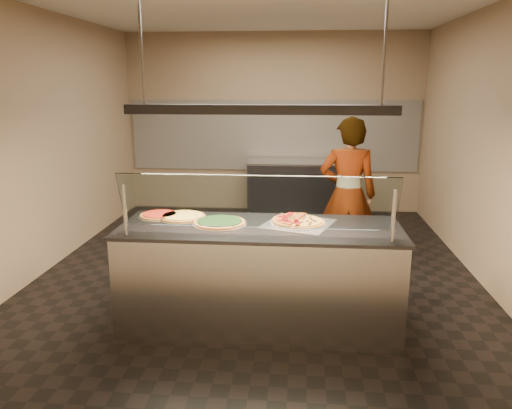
# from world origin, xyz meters

# --- Properties ---
(ground) EXTENTS (5.00, 6.00, 0.02)m
(ground) POSITION_xyz_m (0.00, 0.00, -0.01)
(ground) COLOR black
(ground) RESTS_ON ground
(ceiling) EXTENTS (5.00, 6.00, 0.02)m
(ceiling) POSITION_xyz_m (0.00, 0.00, 3.01)
(ceiling) COLOR silver
(ceiling) RESTS_ON wall_back
(wall_back) EXTENTS (5.00, 0.02, 3.00)m
(wall_back) POSITION_xyz_m (0.00, 3.01, 1.50)
(wall_back) COLOR #9B7F64
(wall_back) RESTS_ON ground
(wall_front) EXTENTS (5.00, 0.02, 3.00)m
(wall_front) POSITION_xyz_m (0.00, -3.01, 1.50)
(wall_front) COLOR #9B7F64
(wall_front) RESTS_ON ground
(wall_left) EXTENTS (0.02, 6.00, 3.00)m
(wall_left) POSITION_xyz_m (-2.51, 0.00, 1.50)
(wall_left) COLOR #9B7F64
(wall_left) RESTS_ON ground
(wall_right) EXTENTS (0.02, 6.00, 3.00)m
(wall_right) POSITION_xyz_m (2.51, 0.00, 1.50)
(wall_right) COLOR #9B7F64
(wall_right) RESTS_ON ground
(tile_band) EXTENTS (4.90, 0.02, 1.20)m
(tile_band) POSITION_xyz_m (0.00, 2.98, 1.30)
(tile_band) COLOR silver
(tile_band) RESTS_ON wall_back
(serving_counter) EXTENTS (2.50, 0.94, 0.93)m
(serving_counter) POSITION_xyz_m (0.13, -1.32, 0.47)
(serving_counter) COLOR #B7B7BC
(serving_counter) RESTS_ON ground
(sneeze_guard) EXTENTS (2.26, 0.18, 0.54)m
(sneeze_guard) POSITION_xyz_m (0.13, -1.66, 1.23)
(sneeze_guard) COLOR #B7B7BC
(sneeze_guard) RESTS_ON serving_counter
(perforated_tray) EXTENTS (0.72, 0.72, 0.01)m
(perforated_tray) POSITION_xyz_m (0.47, -1.22, 0.94)
(perforated_tray) COLOR silver
(perforated_tray) RESTS_ON serving_counter
(half_pizza_pepperoni) EXTENTS (0.37, 0.52, 0.05)m
(half_pizza_pepperoni) POSITION_xyz_m (0.35, -1.22, 0.96)
(half_pizza_pepperoni) COLOR #985828
(half_pizza_pepperoni) RESTS_ON perforated_tray
(half_pizza_sausage) EXTENTS (0.37, 0.52, 0.04)m
(half_pizza_sausage) POSITION_xyz_m (0.58, -1.22, 0.96)
(half_pizza_sausage) COLOR #985828
(half_pizza_sausage) RESTS_ON perforated_tray
(pizza_spinach) EXTENTS (0.49, 0.49, 0.03)m
(pizza_spinach) POSITION_xyz_m (-0.24, -1.28, 0.95)
(pizza_spinach) COLOR silver
(pizza_spinach) RESTS_ON serving_counter
(pizza_cheese) EXTENTS (0.46, 0.46, 0.03)m
(pizza_cheese) POSITION_xyz_m (-0.62, -1.10, 0.94)
(pizza_cheese) COLOR silver
(pizza_cheese) RESTS_ON serving_counter
(pizza_tomato) EXTENTS (0.39, 0.39, 0.03)m
(pizza_tomato) POSITION_xyz_m (-0.85, -1.07, 0.94)
(pizza_tomato) COLOR silver
(pizza_tomato) RESTS_ON serving_counter
(pizza_spatula) EXTENTS (0.26, 0.19, 0.02)m
(pizza_spatula) POSITION_xyz_m (-0.41, -1.15, 0.96)
(pizza_spatula) COLOR #B7B7BC
(pizza_spatula) RESTS_ON pizza_spinach
(prep_table) EXTENTS (1.66, 0.74, 0.93)m
(prep_table) POSITION_xyz_m (0.44, 2.55, 0.47)
(prep_table) COLOR #2F2F33
(prep_table) RESTS_ON ground
(worker) EXTENTS (0.68, 0.46, 1.81)m
(worker) POSITION_xyz_m (1.03, 0.17, 0.90)
(worker) COLOR #3E3745
(worker) RESTS_ON ground
(heat_lamp_housing) EXTENTS (2.30, 0.18, 0.08)m
(heat_lamp_housing) POSITION_xyz_m (0.13, -1.32, 1.95)
(heat_lamp_housing) COLOR #2F2F33
(heat_lamp_housing) RESTS_ON ceiling
(lamp_rod_left) EXTENTS (0.02, 0.02, 1.01)m
(lamp_rod_left) POSITION_xyz_m (-0.87, -1.32, 2.50)
(lamp_rod_left) COLOR #B7B7BC
(lamp_rod_left) RESTS_ON ceiling
(lamp_rod_right) EXTENTS (0.02, 0.02, 1.01)m
(lamp_rod_right) POSITION_xyz_m (1.13, -1.32, 2.50)
(lamp_rod_right) COLOR #B7B7BC
(lamp_rod_right) RESTS_ON ceiling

